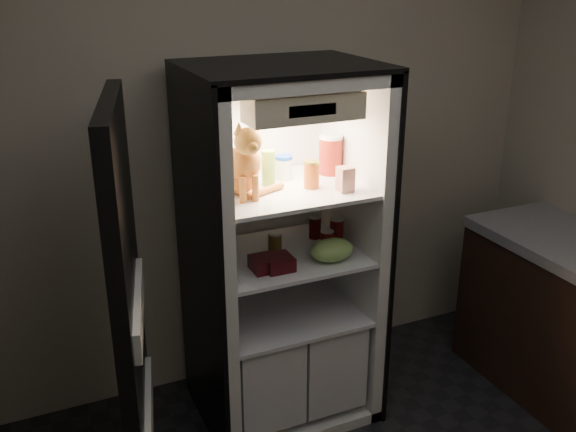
% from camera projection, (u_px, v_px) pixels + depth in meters
% --- Properties ---
extents(room_shell, '(3.60, 3.60, 3.60)m').
position_uv_depth(room_shell, '(468.00, 211.00, 1.85)').
color(room_shell, white).
rests_on(room_shell, floor).
extents(refrigerator, '(0.90, 0.72, 1.88)m').
position_uv_depth(refrigerator, '(280.00, 274.00, 3.33)').
color(refrigerator, white).
rests_on(refrigerator, floor).
extents(fridge_door, '(0.25, 0.86, 1.85)m').
position_uv_depth(fridge_door, '(132.00, 331.00, 2.58)').
color(fridge_door, black).
rests_on(fridge_door, floor).
extents(tabby_cat, '(0.31, 0.35, 0.37)m').
position_uv_depth(tabby_cat, '(242.00, 166.00, 2.94)').
color(tabby_cat, '#AF6316').
rests_on(tabby_cat, refrigerator).
extents(parmesan_shaker, '(0.07, 0.07, 0.17)m').
position_uv_depth(parmesan_shaker, '(268.00, 168.00, 3.09)').
color(parmesan_shaker, '#238229').
rests_on(parmesan_shaker, refrigerator).
extents(mayo_tub, '(0.09, 0.09, 0.12)m').
position_uv_depth(mayo_tub, '(284.00, 167.00, 3.19)').
color(mayo_tub, white).
rests_on(mayo_tub, refrigerator).
extents(salsa_jar, '(0.08, 0.08, 0.13)m').
position_uv_depth(salsa_jar, '(312.00, 174.00, 3.06)').
color(salsa_jar, '#9A1C0E').
rests_on(salsa_jar, refrigerator).
extents(pepper_jar, '(0.12, 0.12, 0.20)m').
position_uv_depth(pepper_jar, '(330.00, 155.00, 3.26)').
color(pepper_jar, '#A71E16').
rests_on(pepper_jar, refrigerator).
extents(cream_carton, '(0.07, 0.07, 0.12)m').
position_uv_depth(cream_carton, '(345.00, 179.00, 3.02)').
color(cream_carton, silver).
rests_on(cream_carton, refrigerator).
extents(soda_can_a, '(0.06, 0.06, 0.12)m').
position_uv_depth(soda_can_a, '(315.00, 227.00, 3.38)').
color(soda_can_a, black).
rests_on(soda_can_a, refrigerator).
extents(soda_can_b, '(0.07, 0.07, 0.13)m').
position_uv_depth(soda_can_b, '(337.00, 231.00, 3.32)').
color(soda_can_b, black).
rests_on(soda_can_b, refrigerator).
extents(soda_can_c, '(0.07, 0.07, 0.12)m').
position_uv_depth(soda_can_c, '(327.00, 242.00, 3.19)').
color(soda_can_c, black).
rests_on(soda_can_c, refrigerator).
extents(condiment_jar, '(0.07, 0.07, 0.10)m').
position_uv_depth(condiment_jar, '(275.00, 241.00, 3.24)').
color(condiment_jar, '#553D18').
rests_on(condiment_jar, refrigerator).
extents(grape_bag, '(0.22, 0.16, 0.11)m').
position_uv_depth(grape_bag, '(332.00, 250.00, 3.12)').
color(grape_bag, '#8BBC57').
rests_on(grape_bag, refrigerator).
extents(berry_box_left, '(0.13, 0.13, 0.06)m').
position_uv_depth(berry_box_left, '(265.00, 263.00, 3.03)').
color(berry_box_left, '#4F0D13').
rests_on(berry_box_left, refrigerator).
extents(berry_box_right, '(0.13, 0.13, 0.07)m').
position_uv_depth(berry_box_right, '(278.00, 263.00, 3.04)').
color(berry_box_right, '#4F0D13').
rests_on(berry_box_right, refrigerator).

